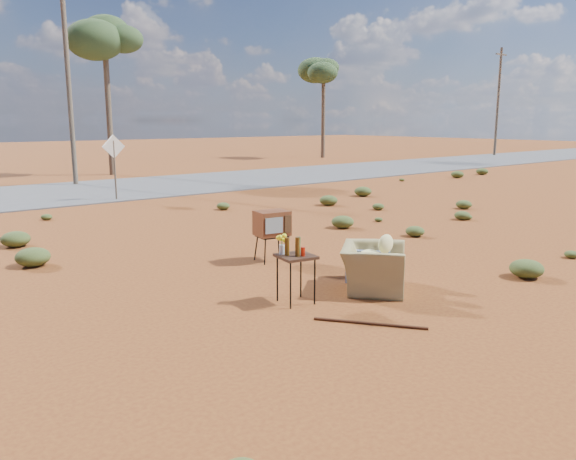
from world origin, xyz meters
TOP-DOWN VIEW (x-y plane):
  - ground at (0.00, 0.00)m, footprint 140.00×140.00m
  - highway at (0.00, 15.00)m, footprint 140.00×7.00m
  - armchair at (0.66, -0.37)m, footprint 1.39×1.46m
  - tv_unit at (0.50, 2.05)m, footprint 0.68×0.58m
  - side_table at (-0.79, -0.13)m, footprint 0.59×0.59m
  - rusty_bar at (-0.59, -1.49)m, footprint 0.92×1.24m
  - road_sign at (1.50, 12.00)m, footprint 0.78×0.06m
  - eucalyptus_center at (5.00, 21.00)m, footprint 3.20×3.20m
  - eucalyptus_right at (22.00, 24.00)m, footprint 3.20×3.20m
  - utility_pole_center at (2.00, 17.50)m, footprint 1.40×0.20m
  - utility_pole_east at (34.00, 17.50)m, footprint 1.40×0.20m
  - scrub_patch at (-0.82, 4.41)m, footprint 17.49×8.07m

SIDE VIEW (x-z plane):
  - ground at x=0.00m, z-range 0.00..0.00m
  - highway at x=0.00m, z-range 0.00..0.04m
  - rusty_bar at x=-0.59m, z-range 0.00..0.04m
  - scrub_patch at x=-0.82m, z-range -0.03..0.30m
  - armchair at x=0.66m, z-range -0.03..0.93m
  - tv_unit at x=0.50m, z-range 0.24..1.21m
  - side_table at x=-0.79m, z-range 0.24..1.26m
  - road_sign at x=1.50m, z-range 0.41..2.60m
  - utility_pole_center at x=2.00m, z-range 0.15..8.15m
  - utility_pole_east at x=34.00m, z-range 0.15..8.15m
  - eucalyptus_right at x=22.00m, z-range 2.39..9.49m
  - eucalyptus_center at x=5.00m, z-range 2.63..10.23m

